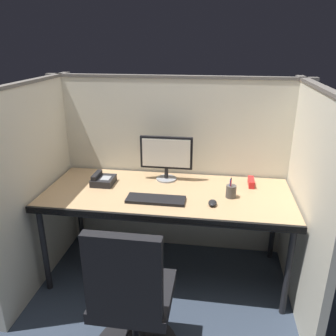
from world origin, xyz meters
The scene contains 12 objects.
ground_plane centered at (0.00, 0.00, 0.00)m, with size 8.00×8.00×0.00m, color #2D3847.
cubicle_partition_rear centered at (0.00, 0.74, 0.79)m, with size 2.21×0.06×1.57m.
cubicle_partition_left centered at (-0.99, 0.20, 0.79)m, with size 0.06×1.41×1.57m.
cubicle_partition_right centered at (0.99, 0.20, 0.79)m, with size 0.06×1.41×1.57m.
desk centered at (0.00, 0.29, 0.69)m, with size 1.90×0.80×0.74m.
office_chair centered at (-0.07, -0.58, 0.36)m, with size 0.52×0.52×0.97m.
monitor_center centered at (-0.04, 0.54, 0.96)m, with size 0.43×0.17×0.37m.
keyboard_main centered at (-0.06, 0.14, 0.75)m, with size 0.43×0.15×0.02m, color black.
computer_mouse centered at (0.35, 0.13, 0.76)m, with size 0.06×0.10×0.04m.
pen_cup centered at (0.48, 0.28, 0.79)m, with size 0.08×0.08×0.16m.
red_stapler centered at (0.65, 0.53, 0.77)m, with size 0.04×0.15×0.06m, color red.
desk_phone centered at (-0.54, 0.38, 0.77)m, with size 0.17×0.19×0.09m.
Camera 1 is at (0.36, -2.06, 1.85)m, focal length 36.26 mm.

